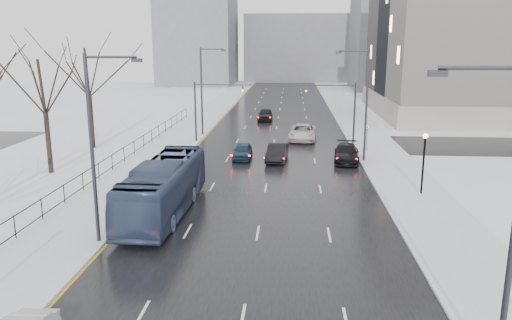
% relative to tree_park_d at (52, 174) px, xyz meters
% --- Properties ---
extents(road, '(16.00, 150.00, 0.04)m').
position_rel_tree_park_d_xyz_m(road, '(17.80, 26.00, 0.02)').
color(road, black).
rests_on(road, ground).
extents(cross_road, '(130.00, 10.00, 0.04)m').
position_rel_tree_park_d_xyz_m(cross_road, '(17.80, 14.00, 0.02)').
color(cross_road, black).
rests_on(cross_road, ground).
extents(sidewalk_left, '(5.00, 150.00, 0.16)m').
position_rel_tree_park_d_xyz_m(sidewalk_left, '(7.30, 26.00, 0.08)').
color(sidewalk_left, silver).
rests_on(sidewalk_left, ground).
extents(sidewalk_right, '(5.00, 150.00, 0.16)m').
position_rel_tree_park_d_xyz_m(sidewalk_right, '(28.30, 26.00, 0.08)').
color(sidewalk_right, silver).
rests_on(sidewalk_right, ground).
extents(park_strip, '(14.00, 150.00, 0.12)m').
position_rel_tree_park_d_xyz_m(park_strip, '(-2.20, 26.00, 0.06)').
color(park_strip, white).
rests_on(park_strip, ground).
extents(tree_park_d, '(8.75, 8.75, 12.50)m').
position_rel_tree_park_d_xyz_m(tree_park_d, '(0.00, 0.00, 0.00)').
color(tree_park_d, black).
rests_on(tree_park_d, ground).
extents(tree_park_e, '(9.45, 9.45, 13.50)m').
position_rel_tree_park_d_xyz_m(tree_park_e, '(-0.40, 10.00, 0.00)').
color(tree_park_e, black).
rests_on(tree_park_e, ground).
extents(iron_fence, '(0.06, 70.00, 1.30)m').
position_rel_tree_park_d_xyz_m(iron_fence, '(4.80, -4.00, 0.91)').
color(iron_fence, black).
rests_on(iron_fence, sidewalk_left).
extents(streetlight_r_near, '(2.95, 0.25, 10.00)m').
position_rel_tree_park_d_xyz_m(streetlight_r_near, '(25.97, -24.00, 5.62)').
color(streetlight_r_near, '#2D2D33').
rests_on(streetlight_r_near, ground).
extents(streetlight_r_mid, '(2.95, 0.25, 10.00)m').
position_rel_tree_park_d_xyz_m(streetlight_r_mid, '(25.97, 6.00, 5.62)').
color(streetlight_r_mid, '#2D2D33').
rests_on(streetlight_r_mid, ground).
extents(streetlight_l_near, '(2.95, 0.25, 10.00)m').
position_rel_tree_park_d_xyz_m(streetlight_l_near, '(9.63, -14.00, 5.62)').
color(streetlight_l_near, '#2D2D33').
rests_on(streetlight_l_near, ground).
extents(streetlight_l_far, '(2.95, 0.25, 10.00)m').
position_rel_tree_park_d_xyz_m(streetlight_l_far, '(9.63, 18.00, 5.62)').
color(streetlight_l_far, '#2D2D33').
rests_on(streetlight_l_far, ground).
extents(lamppost_r_mid, '(0.36, 0.36, 4.28)m').
position_rel_tree_park_d_xyz_m(lamppost_r_mid, '(28.80, -4.00, 2.94)').
color(lamppost_r_mid, black).
rests_on(lamppost_r_mid, sidewalk_right).
extents(mast_signal_right, '(6.10, 0.33, 6.50)m').
position_rel_tree_park_d_xyz_m(mast_signal_right, '(25.13, 14.00, 4.11)').
color(mast_signal_right, '#2D2D33').
rests_on(mast_signal_right, ground).
extents(mast_signal_left, '(6.10, 0.33, 6.50)m').
position_rel_tree_park_d_xyz_m(mast_signal_left, '(10.47, 14.00, 4.11)').
color(mast_signal_left, '#2D2D33').
rests_on(mast_signal_left, ground).
extents(no_uturn_sign, '(0.60, 0.06, 2.70)m').
position_rel_tree_park_d_xyz_m(no_uturn_sign, '(27.00, 10.00, 2.30)').
color(no_uturn_sign, '#2D2D33').
rests_on(no_uturn_sign, sidewalk_right).
extents(bldg_far_right, '(24.00, 20.00, 22.00)m').
position_rel_tree_park_d_xyz_m(bldg_far_right, '(45.80, 81.00, 11.00)').
color(bldg_far_right, slate).
rests_on(bldg_far_right, ground).
extents(bldg_far_left, '(18.00, 22.00, 28.00)m').
position_rel_tree_park_d_xyz_m(bldg_far_left, '(-4.20, 91.00, 14.00)').
color(bldg_far_left, slate).
rests_on(bldg_far_left, ground).
extents(bldg_far_center, '(30.00, 18.00, 18.00)m').
position_rel_tree_park_d_xyz_m(bldg_far_center, '(21.80, 106.00, 9.00)').
color(bldg_far_center, slate).
rests_on(bldg_far_center, ground).
extents(bus, '(3.10, 12.17, 3.37)m').
position_rel_tree_park_d_xyz_m(bus, '(11.75, -9.03, 1.73)').
color(bus, '#334364').
rests_on(bus, road).
extents(sedan_center_near, '(1.72, 4.20, 1.43)m').
position_rel_tree_park_d_xyz_m(sedan_center_near, '(15.17, 6.35, 0.75)').
color(sedan_center_near, '#132A3A').
rests_on(sedan_center_near, road).
extents(sedan_right_near, '(2.07, 4.86, 1.56)m').
position_rel_tree_park_d_xyz_m(sedan_right_near, '(18.38, 5.67, 0.82)').
color(sedan_right_near, black).
rests_on(sedan_right_near, road).
extents(sedan_right_cross, '(3.31, 6.38, 1.72)m').
position_rel_tree_park_d_xyz_m(sedan_right_cross, '(20.91, 15.92, 0.90)').
color(sedan_right_cross, silver).
rests_on(sedan_right_cross, road).
extents(sedan_right_far, '(2.67, 5.51, 1.55)m').
position_rel_tree_park_d_xyz_m(sedan_right_far, '(24.63, 5.86, 0.81)').
color(sedan_right_far, black).
rests_on(sedan_right_far, road).
extents(sedan_center_far, '(1.97, 4.86, 1.66)m').
position_rel_tree_park_d_xyz_m(sedan_center_far, '(16.04, 29.90, 0.87)').
color(sedan_center_far, black).
rests_on(sedan_center_far, road).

